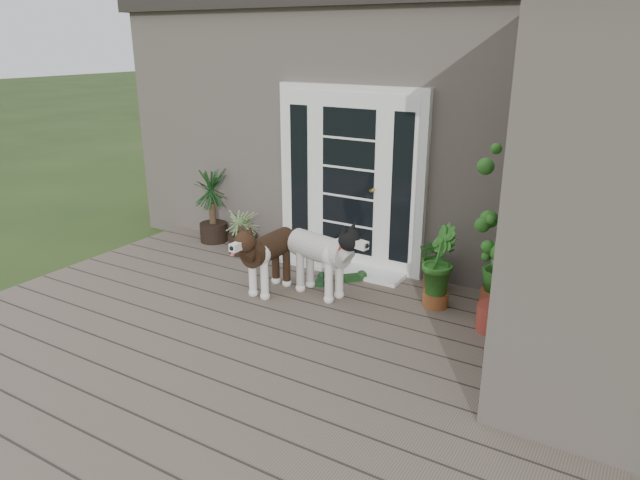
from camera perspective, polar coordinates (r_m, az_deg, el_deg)
The scene contains 15 objects.
deck at distance 5.46m, azimuth -6.52°, elevation -10.55°, with size 6.20×4.60×0.12m, color #6B5B4C.
house_main at distance 8.59m, azimuth 10.79°, elevation 10.73°, with size 7.40×4.00×3.10m, color #665E54.
roof_main at distance 8.52m, azimuth 11.52°, elevation 21.77°, with size 7.60×4.20×0.20m, color #2D2826.
door_unit at distance 6.89m, azimuth 2.95°, elevation 6.02°, with size 1.90×0.14×2.15m, color white.
door_step at distance 7.04m, azimuth 2.03°, elevation -2.65°, with size 1.60×0.40×0.05m, color white.
brindle_dog at distance 6.33m, azimuth -5.00°, elevation -1.88°, with size 0.38×0.89×0.75m, color #301E11, non-canonical shape.
white_dog at distance 6.21m, azimuth -0.02°, elevation -2.06°, with size 0.40×0.93×0.78m, color white, non-canonical shape.
spider_plant at distance 7.54m, azimuth -7.62°, elevation 1.16°, with size 0.62×0.62×0.66m, color #8EA867, non-canonical shape.
yucca at distance 7.99m, azimuth -10.55°, elevation 3.36°, with size 0.70×0.70×1.02m, color black, non-canonical shape.
herb_a at distance 6.50m, azimuth 11.24°, elevation -2.59°, with size 0.42×0.42×0.54m, color #1B5016.
herb_b at distance 6.08m, azimuth 11.40°, elevation -3.57°, with size 0.43×0.43×0.65m, color #2F641C.
herb_c at distance 6.28m, azimuth 16.93°, elevation -3.60°, with size 0.38×0.38×0.59m, color #18561B.
sapling at distance 5.51m, azimuth 17.53°, elevation -0.02°, with size 0.54×0.54×1.82m, color #20611B, non-canonical shape.
clog_left at distance 6.62m, azimuth 0.09°, elevation -3.91°, with size 0.13×0.28×0.08m, color #153419, non-canonical shape.
clog_right at distance 6.71m, azimuth 3.39°, elevation -3.61°, with size 0.14×0.30×0.09m, color #173917, non-canonical shape.
Camera 1 is at (2.95, -3.33, 2.75)m, focal length 32.59 mm.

